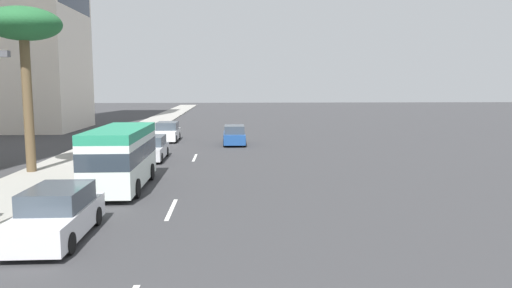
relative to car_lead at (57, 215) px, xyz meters
name	(u,v)px	position (x,y,z in m)	size (l,w,h in m)	color
ground_plane	(199,149)	(21.26, -3.17, -0.76)	(198.00, 198.00, 0.00)	#38383A
sidewalk_right	(102,149)	(21.26, 4.06, -0.69)	(162.00, 3.99, 0.15)	#9E9B93
lane_stripe_mid	(171,209)	(3.36, -3.17, -0.76)	(3.20, 0.16, 0.01)	silver
lane_stripe_far	(195,158)	(16.82, -3.17, -0.76)	(3.20, 0.16, 0.01)	silver
car_lead	(57,215)	(0.00, 0.00, 0.00)	(4.64, 1.91, 1.61)	silver
car_second	(150,148)	(16.24, -0.34, -0.03)	(4.58, 1.94, 1.53)	silver
minibus_third	(121,155)	(7.36, -0.41, 0.81)	(6.84, 2.33, 2.85)	silver
car_fourth	(234,135)	(23.85, -5.91, -0.01)	(4.37, 1.80, 1.58)	#1E478C
car_fifth	(167,132)	(26.79, -0.13, 0.01)	(4.53, 1.94, 1.64)	white
pedestrian_by_tree	(95,142)	(16.88, 3.36, 0.33)	(0.31, 0.37, 1.71)	beige
palm_tree	(24,29)	(11.36, 5.29, 6.98)	(3.89, 3.89, 8.75)	brown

